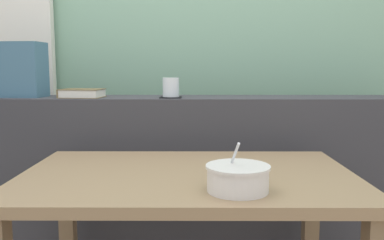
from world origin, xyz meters
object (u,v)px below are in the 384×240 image
Objects in this scene: juice_glass at (172,88)px; breakfast_table at (188,202)px; throw_pillow at (11,70)px; soup_bowl at (238,179)px; closed_book at (82,93)px; coaster_square at (172,97)px.

breakfast_table is at bearing -81.44° from juice_glass.
juice_glass is 0.78m from throw_pillow.
juice_glass is 0.83m from soup_bowl.
throw_pillow is (-0.86, 0.61, 0.45)m from breakfast_table.
breakfast_table is 1.14m from throw_pillow.
soup_bowl is (0.23, -0.77, -0.22)m from juice_glass.
juice_glass is at bearing -3.96° from throw_pillow.
closed_book is at bearing 129.89° from soup_bowl.
soup_bowl is (0.23, -0.77, -0.18)m from coaster_square.
breakfast_table is 12.61× the size of juice_glass.
coaster_square reaches higher than breakfast_table.
throw_pillow is at bearing 176.04° from juice_glass.
closed_book reaches higher than coaster_square.
juice_glass is 0.44× the size of closed_book.
closed_book is 0.64× the size of throw_pillow.
breakfast_table is at bearing -48.39° from closed_book.
coaster_square is 0.78m from throw_pillow.
throw_pillow reaches higher than coaster_square.
coaster_square is at bearing 90.00° from juice_glass.
closed_book is 1.04m from soup_bowl.
juice_glass reaches higher than closed_book.
throw_pillow reaches higher than juice_glass.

